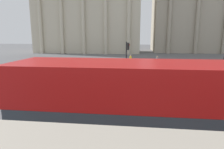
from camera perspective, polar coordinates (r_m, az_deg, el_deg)
name	(u,v)px	position (r m, az deg, el deg)	size (l,w,h in m)	color
double_decker_bus	(173,114)	(7.21, 16.91, -10.64)	(10.95, 2.66, 3.93)	black
plaza_building_left	(88,5)	(57.96, -6.85, 19.10)	(28.93, 11.79, 25.60)	beige
plaza_building_right	(215,8)	(66.43, 27.40, 16.60)	(34.88, 16.80, 24.77)	#A39984
traffic_light_near	(224,74)	(14.40, 29.30, 0.24)	(0.42, 0.24, 3.73)	black
traffic_light_mid	(127,57)	(19.95, 4.31, 5.11)	(0.42, 0.24, 4.16)	black
car_silver	(119,79)	(19.08, 2.10, -1.24)	(4.20, 1.93, 1.35)	black
pedestrian_olive	(145,78)	(18.16, 9.45, -1.00)	(0.32, 0.32, 1.77)	#282B33
pedestrian_grey	(157,61)	(31.40, 12.79, 3.88)	(0.32, 0.32, 1.65)	#282B33
pedestrian_yellow	(131,60)	(31.24, 5.33, 4.24)	(0.32, 0.32, 1.78)	#282B33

